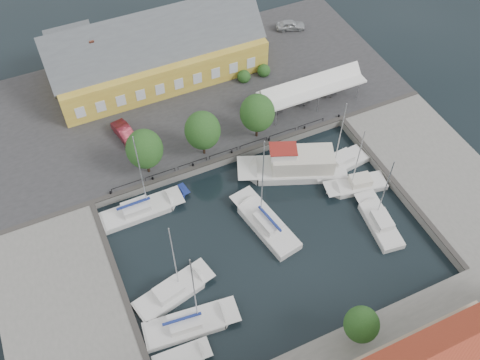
{
  "coord_description": "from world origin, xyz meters",
  "views": [
    {
      "loc": [
        -16.17,
        -29.36,
        48.7
      ],
      "look_at": [
        0.0,
        6.0,
        1.5
      ],
      "focal_mm": 40.0,
      "sensor_mm": 36.0,
      "label": 1
    }
  ],
  "objects_px": {
    "car_silver": "(291,25)",
    "east_boat_b": "(357,186)",
    "east_boat_c": "(379,223)",
    "launch_nw": "(169,199)",
    "tent_canopy": "(312,87)",
    "west_boat_a": "(140,211)",
    "center_sailboat": "(266,224)",
    "car_red": "(125,133)",
    "trawler": "(296,166)",
    "west_boat_c": "(172,293)",
    "launch_sw": "(181,358)",
    "east_boat_a": "(339,164)",
    "west_boat_d": "(189,325)",
    "warehouse": "(153,55)"
  },
  "relations": [
    {
      "from": "car_silver",
      "to": "east_boat_b",
      "type": "relative_size",
      "value": 0.42
    },
    {
      "from": "east_boat_c",
      "to": "launch_nw",
      "type": "bearing_deg",
      "value": 146.95
    },
    {
      "from": "tent_canopy",
      "to": "west_boat_a",
      "type": "relative_size",
      "value": 1.13
    },
    {
      "from": "tent_canopy",
      "to": "west_boat_a",
      "type": "height_order",
      "value": "west_boat_a"
    },
    {
      "from": "car_silver",
      "to": "launch_nw",
      "type": "height_order",
      "value": "car_silver"
    },
    {
      "from": "center_sailboat",
      "to": "east_boat_c",
      "type": "bearing_deg",
      "value": -23.2
    },
    {
      "from": "car_red",
      "to": "trawler",
      "type": "height_order",
      "value": "trawler"
    },
    {
      "from": "tent_canopy",
      "to": "west_boat_c",
      "type": "bearing_deg",
      "value": -145.0
    },
    {
      "from": "center_sailboat",
      "to": "launch_nw",
      "type": "bearing_deg",
      "value": 136.34
    },
    {
      "from": "launch_sw",
      "to": "car_red",
      "type": "bearing_deg",
      "value": 82.96
    },
    {
      "from": "tent_canopy",
      "to": "car_red",
      "type": "height_order",
      "value": "tent_canopy"
    },
    {
      "from": "trawler",
      "to": "launch_nw",
      "type": "distance_m",
      "value": 15.37
    },
    {
      "from": "car_red",
      "to": "east_boat_a",
      "type": "relative_size",
      "value": 0.43
    },
    {
      "from": "center_sailboat",
      "to": "west_boat_d",
      "type": "relative_size",
      "value": 1.08
    },
    {
      "from": "east_boat_b",
      "to": "east_boat_a",
      "type": "bearing_deg",
      "value": 91.69
    },
    {
      "from": "tent_canopy",
      "to": "launch_nw",
      "type": "distance_m",
      "value": 23.3
    },
    {
      "from": "west_boat_d",
      "to": "east_boat_b",
      "type": "bearing_deg",
      "value": 18.26
    },
    {
      "from": "east_boat_a",
      "to": "west_boat_d",
      "type": "height_order",
      "value": "west_boat_d"
    },
    {
      "from": "tent_canopy",
      "to": "center_sailboat",
      "type": "distance_m",
      "value": 20.26
    },
    {
      "from": "car_red",
      "to": "east_boat_c",
      "type": "bearing_deg",
      "value": -58.17
    },
    {
      "from": "east_boat_b",
      "to": "east_boat_c",
      "type": "distance_m",
      "value": 5.51
    },
    {
      "from": "launch_nw",
      "to": "east_boat_b",
      "type": "bearing_deg",
      "value": -20.05
    },
    {
      "from": "car_red",
      "to": "center_sailboat",
      "type": "xyz_separation_m",
      "value": [
        10.18,
        -18.51,
        -1.42
      ]
    },
    {
      "from": "tent_canopy",
      "to": "launch_sw",
      "type": "relative_size",
      "value": 2.51
    },
    {
      "from": "warehouse",
      "to": "west_boat_a",
      "type": "distance_m",
      "value": 23.12
    },
    {
      "from": "car_silver",
      "to": "center_sailboat",
      "type": "bearing_deg",
      "value": 167.35
    },
    {
      "from": "east_boat_b",
      "to": "west_boat_d",
      "type": "bearing_deg",
      "value": -161.74
    },
    {
      "from": "warehouse",
      "to": "east_boat_c",
      "type": "bearing_deg",
      "value": -66.61
    },
    {
      "from": "east_boat_a",
      "to": "car_silver",
      "type": "bearing_deg",
      "value": 74.78
    },
    {
      "from": "car_silver",
      "to": "east_boat_a",
      "type": "bearing_deg",
      "value": -175.66
    },
    {
      "from": "west_boat_a",
      "to": "launch_sw",
      "type": "relative_size",
      "value": 2.22
    },
    {
      "from": "tent_canopy",
      "to": "launch_nw",
      "type": "bearing_deg",
      "value": -163.42
    },
    {
      "from": "east_boat_b",
      "to": "tent_canopy",
      "type": "bearing_deg",
      "value": 83.58
    },
    {
      "from": "center_sailboat",
      "to": "trawler",
      "type": "distance_m",
      "value": 8.77
    },
    {
      "from": "warehouse",
      "to": "east_boat_a",
      "type": "height_order",
      "value": "warehouse"
    },
    {
      "from": "east_boat_b",
      "to": "west_boat_a",
      "type": "relative_size",
      "value": 0.82
    },
    {
      "from": "trawler",
      "to": "west_boat_a",
      "type": "xyz_separation_m",
      "value": [
        -18.7,
        1.99,
        -0.75
      ]
    },
    {
      "from": "west_boat_d",
      "to": "launch_sw",
      "type": "height_order",
      "value": "west_boat_d"
    },
    {
      "from": "warehouse",
      "to": "west_boat_c",
      "type": "relative_size",
      "value": 2.48
    },
    {
      "from": "warehouse",
      "to": "center_sailboat",
      "type": "distance_m",
      "value": 28.89
    },
    {
      "from": "east_boat_c",
      "to": "west_boat_c",
      "type": "relative_size",
      "value": 0.89
    },
    {
      "from": "east_boat_c",
      "to": "trawler",
      "type": "bearing_deg",
      "value": 114.36
    },
    {
      "from": "warehouse",
      "to": "launch_nw",
      "type": "xyz_separation_m",
      "value": [
        -5.46,
        -20.42,
        -4.34
      ]
    },
    {
      "from": "east_boat_c",
      "to": "west_boat_d",
      "type": "relative_size",
      "value": 0.83
    },
    {
      "from": "west_boat_c",
      "to": "east_boat_a",
      "type": "bearing_deg",
      "value": 17.92
    },
    {
      "from": "center_sailboat",
      "to": "launch_nw",
      "type": "relative_size",
      "value": 2.81
    },
    {
      "from": "car_red",
      "to": "launch_sw",
      "type": "relative_size",
      "value": 0.86
    },
    {
      "from": "east_boat_b",
      "to": "launch_nw",
      "type": "height_order",
      "value": "east_boat_b"
    },
    {
      "from": "warehouse",
      "to": "center_sailboat",
      "type": "xyz_separation_m",
      "value": [
        2.94,
        -28.45,
        -4.06
      ]
    },
    {
      "from": "east_boat_b",
      "to": "launch_sw",
      "type": "height_order",
      "value": "east_boat_b"
    }
  ]
}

